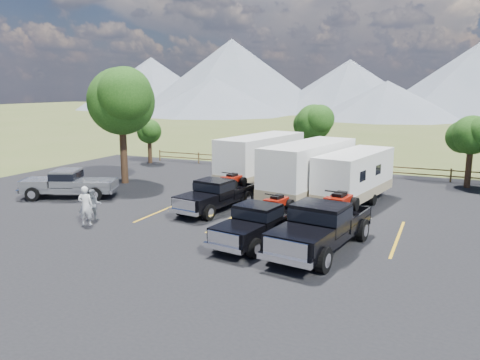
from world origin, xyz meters
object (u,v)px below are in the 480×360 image
at_px(rig_left, 217,193).
at_px(rig_center, 260,221).
at_px(trailer_left, 261,159).
at_px(rig_right, 323,225).
at_px(trailer_right, 354,177).
at_px(person_a, 86,206).
at_px(tree_big_nw, 121,101).
at_px(person_b, 93,205).
at_px(trailer_center, 309,171).
at_px(pickup_silver, 69,183).

relative_size(rig_left, rig_center, 1.01).
height_order(rig_left, trailer_left, trailer_left).
bearing_deg(rig_right, trailer_right, 100.65).
height_order(rig_right, person_a, rig_right).
relative_size(tree_big_nw, person_b, 4.98).
relative_size(trailer_center, person_b, 6.16).
height_order(rig_center, pickup_silver, rig_center).
xyz_separation_m(trailer_left, person_b, (-4.32, -11.43, -0.95)).
relative_size(rig_left, trailer_center, 0.60).
bearing_deg(person_b, pickup_silver, 101.81).
relative_size(rig_left, trailer_right, 0.68).
bearing_deg(trailer_left, rig_right, -48.04).
relative_size(trailer_left, trailer_center, 0.99).
distance_m(rig_left, trailer_right, 7.80).
bearing_deg(trailer_center, pickup_silver, -147.67).
xyz_separation_m(trailer_right, person_a, (-10.82, -9.44, -0.60)).
bearing_deg(rig_left, pickup_silver, -165.07).
bearing_deg(trailer_left, tree_big_nw, -150.92).
xyz_separation_m(rig_center, person_a, (-8.45, -1.18, 0.06)).
distance_m(trailer_left, person_a, 12.89).
distance_m(trailer_center, pickup_silver, 14.15).
relative_size(rig_center, pickup_silver, 0.97).
bearing_deg(trailer_center, person_a, -121.28).
distance_m(rig_center, person_a, 8.53).
distance_m(trailer_left, pickup_silver, 12.20).
bearing_deg(trailer_center, trailer_left, 154.91).
bearing_deg(trailer_right, rig_right, -77.07).
distance_m(tree_big_nw, rig_left, 10.99).
bearing_deg(rig_right, rig_left, 158.61).
distance_m(trailer_left, person_b, 12.25).
bearing_deg(person_b, rig_right, -41.32).
bearing_deg(pickup_silver, trailer_left, 108.82).
bearing_deg(rig_right, pickup_silver, 178.65).
relative_size(tree_big_nw, trailer_left, 0.81).
bearing_deg(rig_right, person_b, -169.28).
bearing_deg(tree_big_nw, person_a, -62.17).
height_order(rig_right, trailer_left, trailer_left).
bearing_deg(rig_center, person_b, -168.71).
height_order(tree_big_nw, person_b, tree_big_nw).
distance_m(trailer_right, person_b, 14.05).
height_order(tree_big_nw, trailer_center, tree_big_nw).
height_order(rig_center, trailer_right, trailer_right).
distance_m(rig_right, pickup_silver, 16.24).
relative_size(trailer_left, person_b, 6.11).
bearing_deg(person_b, trailer_left, 25.74).
bearing_deg(pickup_silver, rig_center, 54.51).
height_order(trailer_right, person_b, trailer_right).
height_order(rig_left, trailer_right, trailer_right).
bearing_deg(trailer_right, trailer_center, -164.46).
relative_size(tree_big_nw, person_a, 4.13).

